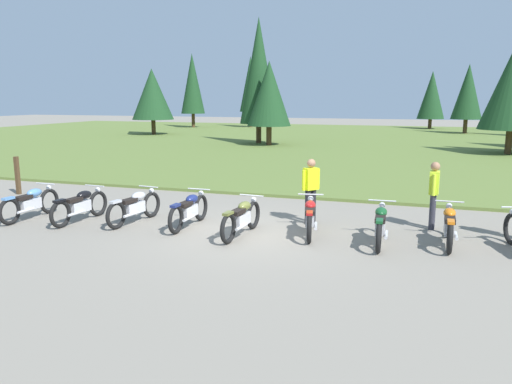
{
  "coord_description": "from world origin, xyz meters",
  "views": [
    {
      "loc": [
        3.87,
        -10.86,
        3.18
      ],
      "look_at": [
        0.0,
        0.6,
        0.9
      ],
      "focal_mm": 34.9,
      "sensor_mm": 36.0,
      "label": 1
    }
  ],
  "objects_px": {
    "motorcycle_sky_blue": "(30,203)",
    "motorcycle_red": "(310,217)",
    "rider_in_hivis_vest": "(434,191)",
    "trail_marker_post": "(17,175)",
    "motorcycle_black": "(80,205)",
    "rider_with_back_turned": "(311,187)",
    "motorcycle_silver": "(135,206)",
    "motorcycle_british_green": "(380,225)",
    "motorcycle_orange": "(449,225)",
    "motorcycle_navy": "(189,210)",
    "motorcycle_olive": "(242,218)"
  },
  "relations": [
    {
      "from": "motorcycle_sky_blue",
      "to": "motorcycle_red",
      "type": "height_order",
      "value": "same"
    },
    {
      "from": "motorcycle_sky_blue",
      "to": "rider_in_hivis_vest",
      "type": "relative_size",
      "value": 1.26
    },
    {
      "from": "motorcycle_red",
      "to": "trail_marker_post",
      "type": "distance_m",
      "value": 10.58
    },
    {
      "from": "motorcycle_black",
      "to": "rider_with_back_turned",
      "type": "height_order",
      "value": "rider_with_back_turned"
    },
    {
      "from": "motorcycle_silver",
      "to": "trail_marker_post",
      "type": "relative_size",
      "value": 1.65
    },
    {
      "from": "motorcycle_british_green",
      "to": "motorcycle_orange",
      "type": "distance_m",
      "value": 1.49
    },
    {
      "from": "motorcycle_orange",
      "to": "rider_in_hivis_vest",
      "type": "distance_m",
      "value": 1.45
    },
    {
      "from": "motorcycle_navy",
      "to": "motorcycle_orange",
      "type": "height_order",
      "value": "same"
    },
    {
      "from": "motorcycle_british_green",
      "to": "motorcycle_black",
      "type": "bearing_deg",
      "value": -176.75
    },
    {
      "from": "motorcycle_silver",
      "to": "rider_in_hivis_vest",
      "type": "xyz_separation_m",
      "value": [
        7.29,
        1.81,
        0.51
      ]
    },
    {
      "from": "motorcycle_british_green",
      "to": "motorcycle_navy",
      "type": "bearing_deg",
      "value": -179.95
    },
    {
      "from": "motorcycle_sky_blue",
      "to": "trail_marker_post",
      "type": "bearing_deg",
      "value": 138.23
    },
    {
      "from": "motorcycle_british_green",
      "to": "motorcycle_orange",
      "type": "relative_size",
      "value": 1.0
    },
    {
      "from": "motorcycle_red",
      "to": "rider_with_back_turned",
      "type": "height_order",
      "value": "rider_with_back_turned"
    },
    {
      "from": "motorcycle_olive",
      "to": "motorcycle_red",
      "type": "height_order",
      "value": "same"
    },
    {
      "from": "motorcycle_olive",
      "to": "trail_marker_post",
      "type": "bearing_deg",
      "value": 164.74
    },
    {
      "from": "motorcycle_navy",
      "to": "motorcycle_red",
      "type": "distance_m",
      "value": 3.04
    },
    {
      "from": "motorcycle_sky_blue",
      "to": "motorcycle_olive",
      "type": "distance_m",
      "value": 5.94
    },
    {
      "from": "rider_with_back_turned",
      "to": "trail_marker_post",
      "type": "distance_m",
      "value": 10.21
    },
    {
      "from": "motorcycle_red",
      "to": "motorcycle_orange",
      "type": "xyz_separation_m",
      "value": [
        3.08,
        0.17,
        0.0
      ]
    },
    {
      "from": "motorcycle_navy",
      "to": "motorcycle_british_green",
      "type": "relative_size",
      "value": 1.0
    },
    {
      "from": "motorcycle_orange",
      "to": "motorcycle_red",
      "type": "bearing_deg",
      "value": -176.83
    },
    {
      "from": "motorcycle_silver",
      "to": "motorcycle_british_green",
      "type": "height_order",
      "value": "same"
    },
    {
      "from": "motorcycle_red",
      "to": "trail_marker_post",
      "type": "xyz_separation_m",
      "value": [
        -10.42,
        1.83,
        0.2
      ]
    },
    {
      "from": "motorcycle_british_green",
      "to": "rider_with_back_turned",
      "type": "relative_size",
      "value": 1.26
    },
    {
      "from": "motorcycle_olive",
      "to": "motorcycle_orange",
      "type": "height_order",
      "value": "same"
    },
    {
      "from": "motorcycle_silver",
      "to": "motorcycle_sky_blue",
      "type": "bearing_deg",
      "value": -170.01
    },
    {
      "from": "motorcycle_navy",
      "to": "motorcycle_british_green",
      "type": "bearing_deg",
      "value": 0.05
    },
    {
      "from": "rider_with_back_turned",
      "to": "rider_in_hivis_vest",
      "type": "bearing_deg",
      "value": 7.21
    },
    {
      "from": "motorcycle_navy",
      "to": "rider_in_hivis_vest",
      "type": "relative_size",
      "value": 1.26
    },
    {
      "from": "motorcycle_olive",
      "to": "motorcycle_black",
      "type": "bearing_deg",
      "value": -179.17
    },
    {
      "from": "motorcycle_silver",
      "to": "motorcycle_black",
      "type": "bearing_deg",
      "value": -166.52
    },
    {
      "from": "motorcycle_black",
      "to": "motorcycle_red",
      "type": "bearing_deg",
      "value": 6.36
    },
    {
      "from": "motorcycle_british_green",
      "to": "rider_with_back_turned",
      "type": "height_order",
      "value": "rider_with_back_turned"
    },
    {
      "from": "motorcycle_sky_blue",
      "to": "motorcycle_olive",
      "type": "relative_size",
      "value": 1.0
    },
    {
      "from": "motorcycle_black",
      "to": "trail_marker_post",
      "type": "xyz_separation_m",
      "value": [
        -4.45,
        2.5,
        0.2
      ]
    },
    {
      "from": "motorcycle_olive",
      "to": "motorcycle_british_green",
      "type": "height_order",
      "value": "same"
    },
    {
      "from": "rider_with_back_turned",
      "to": "motorcycle_olive",
      "type": "bearing_deg",
      "value": -126.34
    },
    {
      "from": "rider_with_back_turned",
      "to": "rider_in_hivis_vest",
      "type": "xyz_separation_m",
      "value": [
        2.98,
        0.38,
        0.0
      ]
    },
    {
      "from": "motorcycle_olive",
      "to": "motorcycle_british_green",
      "type": "bearing_deg",
      "value": 6.69
    },
    {
      "from": "motorcycle_olive",
      "to": "rider_with_back_turned",
      "type": "bearing_deg",
      "value": 53.66
    },
    {
      "from": "motorcycle_olive",
      "to": "rider_in_hivis_vest",
      "type": "relative_size",
      "value": 1.26
    },
    {
      "from": "motorcycle_red",
      "to": "motorcycle_british_green",
      "type": "height_order",
      "value": "same"
    },
    {
      "from": "motorcycle_navy",
      "to": "motorcycle_olive",
      "type": "distance_m",
      "value": 1.58
    },
    {
      "from": "motorcycle_red",
      "to": "motorcycle_british_green",
      "type": "xyz_separation_m",
      "value": [
        1.64,
        -0.23,
        0.0
      ]
    },
    {
      "from": "motorcycle_british_green",
      "to": "motorcycle_orange",
      "type": "bearing_deg",
      "value": 15.66
    },
    {
      "from": "motorcycle_british_green",
      "to": "trail_marker_post",
      "type": "relative_size",
      "value": 1.65
    },
    {
      "from": "motorcycle_sky_blue",
      "to": "trail_marker_post",
      "type": "relative_size",
      "value": 1.65
    },
    {
      "from": "motorcycle_sky_blue",
      "to": "motorcycle_silver",
      "type": "height_order",
      "value": "same"
    },
    {
      "from": "motorcycle_sky_blue",
      "to": "motorcycle_navy",
      "type": "xyz_separation_m",
      "value": [
        4.4,
        0.6,
        0.0
      ]
    }
  ]
}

